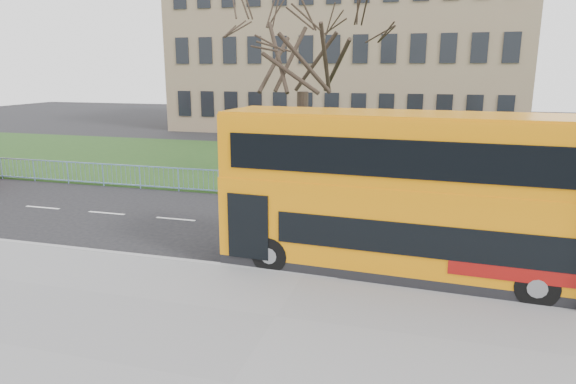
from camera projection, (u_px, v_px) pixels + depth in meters
The scene contains 7 objects.
ground at pixel (317, 258), 15.35m from camera, with size 120.00×120.00×0.00m, color black.
kerb at pixel (304, 275), 13.89m from camera, with size 80.00×0.20×0.14m, color gray.
grass_verge at pixel (373, 169), 28.71m from camera, with size 80.00×15.40×0.08m, color #1B3A15.
guard_railing at pixel (352, 191), 21.40m from camera, with size 40.00×0.12×1.10m, color #6D90C3, non-canonical shape.
bare_tree at pixel (303, 74), 24.26m from camera, with size 7.27×7.27×10.38m, color black, non-canonical shape.
civic_building at pixel (348, 52), 47.77m from camera, with size 30.00×15.00×14.00m, color #8B7158.
yellow_bus at pixel (415, 192), 13.59m from camera, with size 10.47×2.98×4.34m.
Camera 1 is at (3.13, -14.15, 5.51)m, focal length 32.00 mm.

